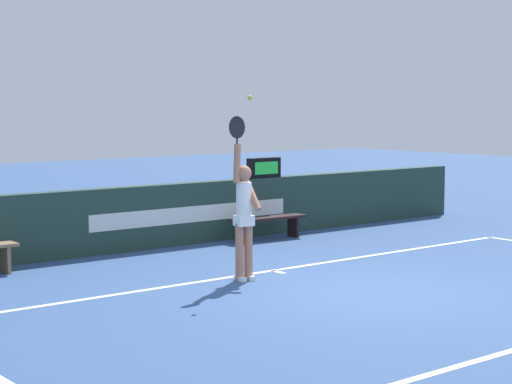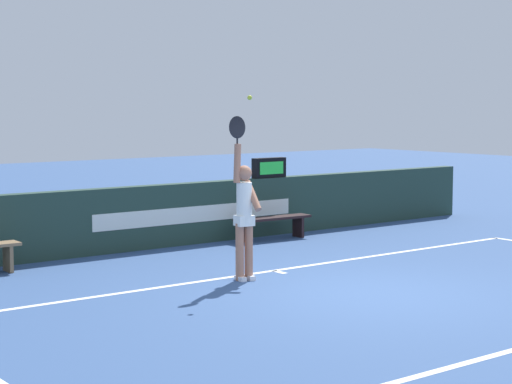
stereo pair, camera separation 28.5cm
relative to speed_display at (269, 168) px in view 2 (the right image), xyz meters
The scene contains 7 objects.
ground_plane 6.09m from the speed_display, 114.40° to the right, with size 60.00×60.00×0.00m, color #335083.
court_lines 6.46m from the speed_display, 112.85° to the right, with size 11.68×5.39×0.00m.
back_wall 2.58m from the speed_display, behind, with size 16.19×0.28×1.19m.
speed_display is the anchor object (origin of this frame).
tennis_player 4.83m from the speed_display, 133.10° to the right, with size 0.46×0.44×2.53m.
tennis_ball 5.28m from the speed_display, 131.81° to the right, with size 0.07×0.07×0.07m.
courtside_bench_far 1.24m from the speed_display, 122.27° to the right, with size 1.70×0.45×0.46m.
Camera 2 is at (-8.97, -8.93, 2.70)m, focal length 62.59 mm.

